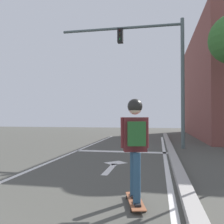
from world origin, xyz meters
TOP-DOWN VIEW (x-y plane):
  - lane_line_center at (-0.08, 6.00)m, footprint 0.12×20.00m
  - lane_line_curbside at (3.35, 6.00)m, footprint 0.12×20.00m
  - stop_bar at (1.71, 8.77)m, footprint 3.58×0.40m
  - lane_arrow_stem at (1.89, 5.64)m, footprint 0.16×1.40m
  - lane_arrow_head at (1.89, 6.49)m, footprint 0.71×0.71m
  - curb_strip at (3.60, 6.00)m, footprint 0.24×24.00m
  - skateboard at (2.78, 3.20)m, footprint 0.40×0.86m
  - skater at (2.78, 3.18)m, footprint 0.43×0.60m
  - traffic_signal_mast at (2.92, 10.27)m, footprint 5.56×0.34m

SIDE VIEW (x-z plane):
  - lane_line_center at x=-0.08m, z-range 0.00..0.01m
  - lane_line_curbside at x=3.35m, z-range 0.00..0.01m
  - stop_bar at x=1.71m, z-range 0.00..0.01m
  - lane_arrow_stem at x=1.89m, z-range 0.00..0.01m
  - lane_arrow_head at x=1.89m, z-range 0.00..0.01m
  - skateboard at x=2.78m, z-range 0.02..0.10m
  - curb_strip at x=3.60m, z-range 0.00..0.14m
  - skater at x=2.78m, z-range 0.27..1.83m
  - traffic_signal_mast at x=2.92m, z-range 1.13..6.79m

